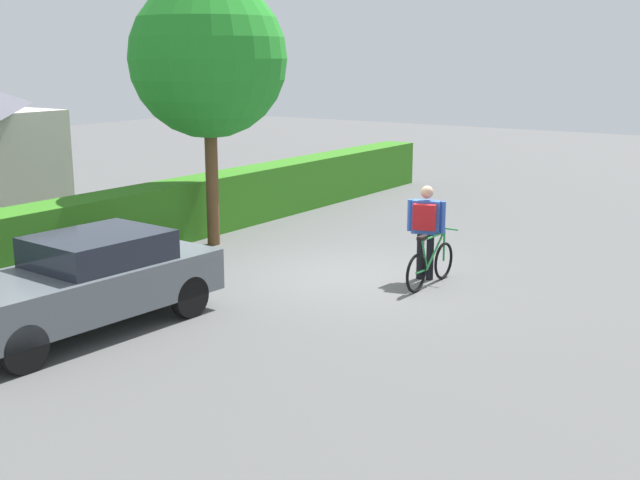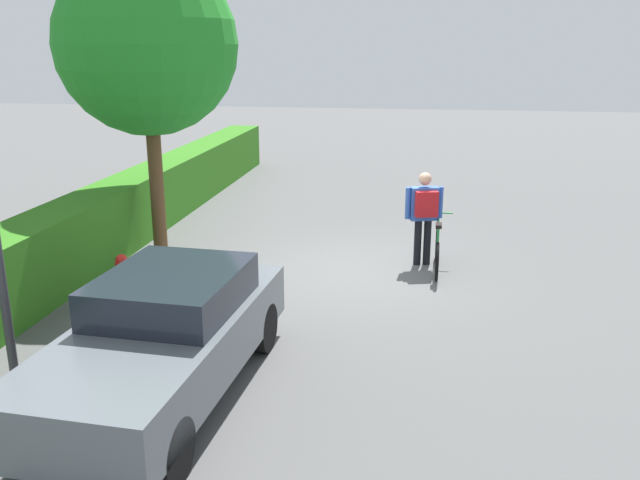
# 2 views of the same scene
# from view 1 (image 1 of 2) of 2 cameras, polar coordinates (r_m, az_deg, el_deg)

# --- Properties ---
(ground_plane) EXTENTS (60.00, 60.00, 0.00)m
(ground_plane) POSITION_cam_1_polar(r_m,az_deg,el_deg) (14.34, 2.16, -2.58)
(ground_plane) COLOR #535353
(hedge_row) EXTENTS (20.39, 0.90, 1.24)m
(hedge_row) POSITION_cam_1_polar(r_m,az_deg,el_deg) (17.04, -11.08, 1.83)
(hedge_row) COLOR #31751C
(hedge_row) RESTS_ON ground
(parked_car_near) EXTENTS (4.17, 1.88, 1.37)m
(parked_car_near) POSITION_cam_1_polar(r_m,az_deg,el_deg) (11.85, -16.41, -2.87)
(parked_car_near) COLOR slate
(parked_car_near) RESTS_ON ground
(bicycle) EXTENTS (1.67, 0.50, 0.93)m
(bicycle) POSITION_cam_1_polar(r_m,az_deg,el_deg) (13.79, 7.85, -1.72)
(bicycle) COLOR black
(bicycle) RESTS_ON ground
(person_rider) EXTENTS (0.44, 0.65, 1.66)m
(person_rider) POSITION_cam_1_polar(r_m,az_deg,el_deg) (13.99, 7.52, 1.18)
(person_rider) COLOR black
(person_rider) RESTS_ON ground
(tree_kerbside) EXTENTS (3.16, 3.16, 5.36)m
(tree_kerbside) POSITION_cam_1_polar(r_m,az_deg,el_deg) (16.45, -7.94, 12.60)
(tree_kerbside) COLOR brown
(tree_kerbside) RESTS_ON ground
(fire_hydrant) EXTENTS (0.20, 0.20, 0.81)m
(fire_hydrant) POSITION_cam_1_polar(r_m,az_deg,el_deg) (14.67, -13.03, -0.89)
(fire_hydrant) COLOR red
(fire_hydrant) RESTS_ON ground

